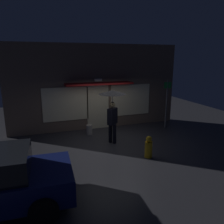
{
  "coord_description": "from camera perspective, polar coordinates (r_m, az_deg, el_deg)",
  "views": [
    {
      "loc": [
        -2.79,
        -8.08,
        3.49
      ],
      "look_at": [
        0.02,
        0.08,
        1.34
      ],
      "focal_mm": 35.05,
      "sensor_mm": 36.0,
      "label": 1
    }
  ],
  "objects": [
    {
      "name": "street_sign_post",
      "position": [
        11.26,
        14.04,
        2.77
      ],
      "size": [
        0.4,
        0.07,
        2.43
      ],
      "color": "#595B60",
      "rests_on": "ground"
    },
    {
      "name": "fire_hydrant",
      "position": [
        8.0,
        9.51,
        -9.13
      ],
      "size": [
        0.27,
        0.27,
        0.8
      ],
      "color": "gold",
      "rests_on": "ground"
    },
    {
      "name": "person_with_umbrella",
      "position": [
        8.82,
        0.1,
        2.21
      ],
      "size": [
        1.1,
        1.1,
        2.23
      ],
      "rotation": [
        0.0,
        0.0,
        -2.42
      ],
      "color": "black",
      "rests_on": "ground"
    },
    {
      "name": "sidewalk_bollard",
      "position": [
        10.23,
        -5.92,
        -4.64
      ],
      "size": [
        0.27,
        0.27,
        0.46
      ],
      "primitive_type": "cylinder",
      "color": "#B2A899",
      "rests_on": "ground"
    },
    {
      "name": "ground_plane",
      "position": [
        9.23,
        0.06,
        -8.19
      ],
      "size": [
        18.0,
        18.0,
        0.0
      ],
      "primitive_type": "plane",
      "color": "#2D2D33"
    },
    {
      "name": "building_facade",
      "position": [
        10.88,
        -3.97,
        6.37
      ],
      "size": [
        8.52,
        1.0,
        4.14
      ],
      "color": "brown",
      "rests_on": "ground"
    }
  ]
}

